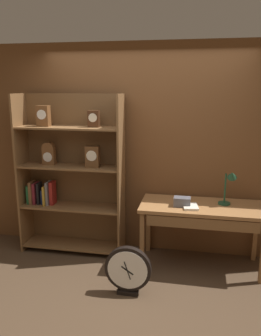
{
  "coord_description": "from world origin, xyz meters",
  "views": [
    {
      "loc": [
        0.6,
        -2.85,
        2.08
      ],
      "look_at": [
        -0.1,
        0.77,
        1.2
      ],
      "focal_mm": 36.6,
      "sensor_mm": 36.0,
      "label": 1
    }
  ],
  "objects_px": {
    "bookshelf": "(69,176)",
    "toolbox_small": "(182,202)",
    "round_clock_large": "(128,270)",
    "workbench": "(202,213)",
    "desk_lamp": "(229,184)",
    "open_repair_manual": "(190,207)"
  },
  "relations": [
    {
      "from": "toolbox_small",
      "to": "open_repair_manual",
      "type": "bearing_deg",
      "value": -19.96
    },
    {
      "from": "toolbox_small",
      "to": "open_repair_manual",
      "type": "distance_m",
      "value": 0.11
    },
    {
      "from": "bookshelf",
      "to": "workbench",
      "type": "bearing_deg",
      "value": -5.35
    },
    {
      "from": "toolbox_small",
      "to": "open_repair_manual",
      "type": "relative_size",
      "value": 0.85
    },
    {
      "from": "bookshelf",
      "to": "round_clock_large",
      "type": "height_order",
      "value": "bookshelf"
    },
    {
      "from": "bookshelf",
      "to": "toolbox_small",
      "type": "height_order",
      "value": "bookshelf"
    },
    {
      "from": "open_repair_manual",
      "to": "toolbox_small",
      "type": "bearing_deg",
      "value": 151.47
    },
    {
      "from": "toolbox_small",
      "to": "round_clock_large",
      "type": "bearing_deg",
      "value": -127.55
    },
    {
      "from": "bookshelf",
      "to": "toolbox_small",
      "type": "xyz_separation_m",
      "value": [
        1.42,
        -0.2,
        -0.18
      ]
    },
    {
      "from": "workbench",
      "to": "open_repair_manual",
      "type": "distance_m",
      "value": 0.18
    },
    {
      "from": "desk_lamp",
      "to": "bookshelf",
      "type": "bearing_deg",
      "value": 177.67
    },
    {
      "from": "bookshelf",
      "to": "round_clock_large",
      "type": "relative_size",
      "value": 3.87
    },
    {
      "from": "bookshelf",
      "to": "toolbox_small",
      "type": "relative_size",
      "value": 10.65
    },
    {
      "from": "workbench",
      "to": "bookshelf",
      "type": "bearing_deg",
      "value": 174.65
    },
    {
      "from": "round_clock_large",
      "to": "bookshelf",
      "type": "bearing_deg",
      "value": 137.23
    },
    {
      "from": "open_repair_manual",
      "to": "round_clock_large",
      "type": "bearing_deg",
      "value": -142.64
    },
    {
      "from": "toolbox_small",
      "to": "open_repair_manual",
      "type": "xyz_separation_m",
      "value": [
        0.1,
        -0.03,
        -0.04
      ]
    },
    {
      "from": "toolbox_small",
      "to": "workbench",
      "type": "bearing_deg",
      "value": 12.42
    },
    {
      "from": "open_repair_manual",
      "to": "workbench",
      "type": "bearing_deg",
      "value": 24.28
    },
    {
      "from": "open_repair_manual",
      "to": "round_clock_large",
      "type": "xyz_separation_m",
      "value": [
        -0.59,
        -0.61,
        -0.51
      ]
    },
    {
      "from": "desk_lamp",
      "to": "round_clock_large",
      "type": "xyz_separation_m",
      "value": [
        -1.01,
        -0.77,
        -0.75
      ]
    },
    {
      "from": "workbench",
      "to": "round_clock_large",
      "type": "bearing_deg",
      "value": -136.08
    }
  ]
}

